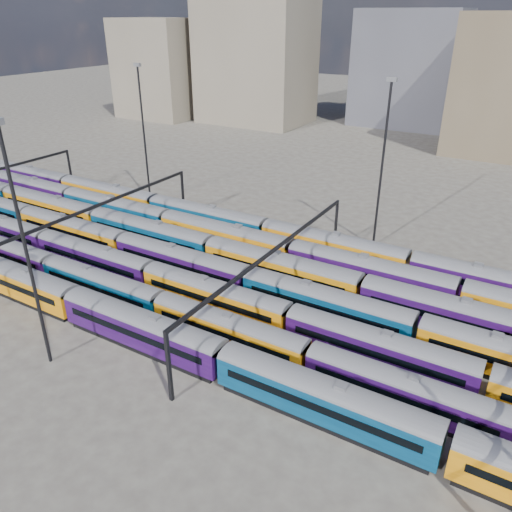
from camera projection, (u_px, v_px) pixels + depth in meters
The scene contains 13 objects.
ground at pixel (209, 286), 68.07m from camera, with size 500.00×500.00×0.00m, color #46413B.
rake_0 at pixel (74, 300), 59.35m from camera, with size 128.68×3.14×5.29m.
rake_1 at pixel (308, 355), 50.22m from camera, with size 116.03×2.83×4.76m.
rake_2 at pixel (150, 273), 65.71m from camera, with size 123.52×3.01×5.07m.
rake_3 at pixel (181, 260), 68.97m from camera, with size 151.29×3.16×5.33m.
rake_4 at pixel (150, 232), 77.35m from camera, with size 160.05×3.34×5.64m.
rake_5 at pixel (167, 220), 81.61m from camera, with size 137.06×3.34×5.64m.
rake_6 at pixel (265, 229), 78.23m from camera, with size 135.69×3.31×5.58m.
gantry_1 at pixel (98, 212), 74.29m from camera, with size 0.35×40.35×8.03m.
gantry_2 at pixel (274, 258), 60.49m from camera, with size 0.35×40.35×8.03m.
mast_1 at pixel (144, 130), 92.71m from camera, with size 1.40×0.50×25.60m.
mast_2 at pixel (24, 242), 47.26m from camera, with size 1.40×0.50×25.60m.
mast_3 at pixel (383, 160), 73.55m from camera, with size 1.40×0.50×25.60m.
Camera 1 is at (35.95, -47.69, 33.55)m, focal length 35.00 mm.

